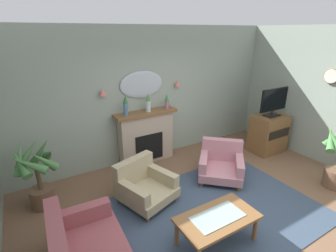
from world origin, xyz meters
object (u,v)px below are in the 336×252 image
(wall_clock, at_px, (331,76))
(armchair_by_coffee_table, at_px, (221,163))
(fireplace, at_px, (147,137))
(wall_sconce_left, at_px, (103,92))
(wall_mirror, at_px, (142,85))
(armchair_near_fireplace, at_px, (144,184))
(mantel_vase_right, at_px, (148,103))
(potted_plant_corner_palm, at_px, (37,174))
(tv_cabinet, at_px, (268,133))
(tv_flatscreen, at_px, (274,101))
(mantel_vase_left, at_px, (126,105))
(coffee_table, at_px, (217,220))
(wall_sconce_right, at_px, (178,83))
(mantel_vase_centre, at_px, (167,101))

(wall_clock, height_order, armchair_by_coffee_table, wall_clock)
(wall_clock, bearing_deg, fireplace, 149.56)
(wall_sconce_left, distance_m, armchair_by_coffee_table, 2.69)
(wall_mirror, distance_m, armchair_near_fireplace, 2.08)
(wall_clock, bearing_deg, mantel_vase_right, 149.55)
(wall_mirror, bearing_deg, potted_plant_corner_palm, -163.18)
(tv_cabinet, height_order, tv_flatscreen, tv_flatscreen)
(fireplace, relative_size, mantel_vase_left, 3.30)
(fireplace, xyz_separation_m, wall_mirror, (-0.00, 0.14, 1.14))
(mantel_vase_left, relative_size, tv_cabinet, 0.46)
(fireplace, distance_m, wall_mirror, 1.15)
(fireplace, height_order, coffee_table, fireplace)
(wall_sconce_right, relative_size, potted_plant_corner_palm, 0.12)
(mantel_vase_right, height_order, wall_mirror, wall_mirror)
(armchair_by_coffee_table, distance_m, tv_flatscreen, 2.02)
(coffee_table, xyz_separation_m, potted_plant_corner_palm, (-1.97, 2.09, 0.23))
(mantel_vase_right, relative_size, armchair_near_fireplace, 0.38)
(wall_clock, distance_m, armchair_by_coffee_table, 2.83)
(coffee_table, bearing_deg, wall_sconce_left, 102.87)
(fireplace, relative_size, wall_mirror, 1.42)
(wall_sconce_right, height_order, tv_cabinet, wall_sconce_right)
(mantel_vase_left, relative_size, potted_plant_corner_palm, 0.35)
(coffee_table, bearing_deg, mantel_vase_right, 83.75)
(armchair_near_fireplace, bearing_deg, wall_mirror, 64.04)
(tv_cabinet, height_order, potted_plant_corner_palm, potted_plant_corner_palm)
(armchair_by_coffee_table, bearing_deg, potted_plant_corner_palm, 165.36)
(wall_mirror, relative_size, wall_clock, 3.10)
(mantel_vase_centre, xyz_separation_m, potted_plant_corner_palm, (-2.71, -0.50, -0.72))
(tv_cabinet, distance_m, tv_flatscreen, 0.80)
(armchair_near_fireplace, bearing_deg, potted_plant_corner_palm, 154.99)
(wall_sconce_right, height_order, coffee_table, wall_sconce_right)
(wall_sconce_left, distance_m, wall_sconce_right, 1.70)
(wall_sconce_left, relative_size, armchair_near_fireplace, 0.14)
(wall_mirror, relative_size, armchair_by_coffee_table, 0.84)
(wall_mirror, height_order, armchair_by_coffee_table, wall_mirror)
(fireplace, height_order, wall_sconce_right, wall_sconce_right)
(mantel_vase_left, relative_size, coffee_table, 0.37)
(armchair_by_coffee_table, bearing_deg, armchair_near_fireplace, 176.01)
(wall_mirror, bearing_deg, mantel_vase_right, -73.61)
(tv_flatscreen, bearing_deg, mantel_vase_centre, 155.26)
(wall_sconce_right, bearing_deg, coffee_table, -111.83)
(mantel_vase_left, relative_size, wall_sconce_left, 2.94)
(mantel_vase_centre, relative_size, potted_plant_corner_palm, 0.28)
(mantel_vase_right, height_order, wall_clock, wall_clock)
(mantel_vase_left, distance_m, potted_plant_corner_palm, 1.97)
(mantel_vase_left, xyz_separation_m, wall_sconce_right, (1.30, 0.12, 0.29))
(fireplace, relative_size, armchair_by_coffee_table, 1.19)
(mantel_vase_right, xyz_separation_m, tv_cabinet, (2.68, -1.01, -0.90))
(wall_sconce_right, bearing_deg, wall_sconce_left, 180.00)
(armchair_near_fireplace, height_order, potted_plant_corner_palm, potted_plant_corner_palm)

